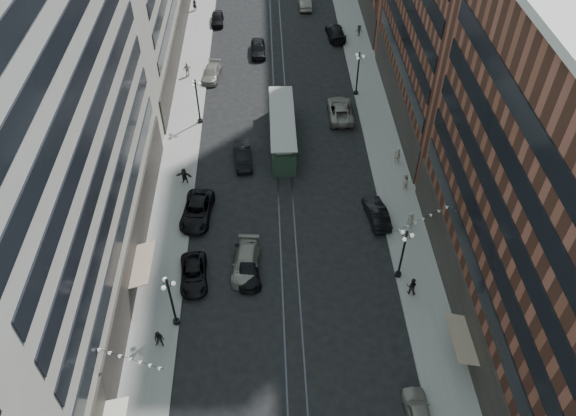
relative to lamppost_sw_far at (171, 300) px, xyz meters
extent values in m
plane|color=black|center=(9.20, 32.00, -3.10)|extent=(220.00, 220.00, 0.00)
cube|color=gray|center=(-1.80, 42.00, -3.02)|extent=(4.00, 180.00, 0.15)
cube|color=gray|center=(20.20, 42.00, -3.02)|extent=(4.00, 180.00, 0.15)
cube|color=#2D2D33|center=(8.50, 42.00, -3.09)|extent=(0.12, 180.00, 0.02)
cube|color=#2D2D33|center=(9.90, 42.00, -3.09)|extent=(0.12, 180.00, 0.02)
cube|color=gray|center=(-7.80, 5.00, 10.90)|extent=(8.00, 36.00, 28.00)
cube|color=brown|center=(26.20, 0.00, 8.90)|extent=(8.00, 30.00, 24.00)
cylinder|color=black|center=(0.00, 0.00, -2.80)|extent=(0.56, 0.56, 0.30)
cylinder|color=black|center=(0.00, 0.00, -0.35)|extent=(0.18, 0.18, 5.20)
sphere|color=black|center=(0.00, 0.00, 2.45)|extent=(0.24, 0.24, 0.24)
sphere|color=white|center=(0.45, 0.00, 2.05)|extent=(0.36, 0.36, 0.36)
sphere|color=white|center=(-0.22, 0.39, 2.05)|extent=(0.36, 0.36, 0.36)
sphere|color=white|center=(-0.22, -0.39, 2.05)|extent=(0.36, 0.36, 0.36)
cylinder|color=black|center=(0.00, 27.00, -2.80)|extent=(0.56, 0.56, 0.30)
cylinder|color=black|center=(0.00, 27.00, -0.35)|extent=(0.18, 0.18, 5.20)
sphere|color=black|center=(0.00, 27.00, 2.45)|extent=(0.24, 0.24, 0.24)
sphere|color=white|center=(0.45, 27.00, 2.05)|extent=(0.36, 0.36, 0.36)
sphere|color=white|center=(-0.22, 27.39, 2.05)|extent=(0.36, 0.36, 0.36)
sphere|color=white|center=(-0.22, 26.61, 2.05)|extent=(0.36, 0.36, 0.36)
cylinder|color=black|center=(18.40, 4.00, -2.80)|extent=(0.56, 0.56, 0.30)
cylinder|color=black|center=(18.40, 4.00, -0.35)|extent=(0.18, 0.18, 5.20)
sphere|color=black|center=(18.40, 4.00, 2.45)|extent=(0.24, 0.24, 0.24)
sphere|color=white|center=(18.85, 4.00, 2.05)|extent=(0.36, 0.36, 0.36)
sphere|color=white|center=(18.18, 4.39, 2.05)|extent=(0.36, 0.36, 0.36)
sphere|color=white|center=(18.18, 3.61, 2.05)|extent=(0.36, 0.36, 0.36)
cylinder|color=black|center=(18.40, 32.00, -2.80)|extent=(0.56, 0.56, 0.30)
cylinder|color=black|center=(18.40, 32.00, -0.35)|extent=(0.18, 0.18, 5.20)
sphere|color=black|center=(18.40, 32.00, 2.45)|extent=(0.24, 0.24, 0.24)
sphere|color=white|center=(18.85, 32.00, 2.05)|extent=(0.36, 0.36, 0.36)
sphere|color=white|center=(18.18, 32.39, 2.05)|extent=(0.36, 0.36, 0.36)
sphere|color=white|center=(18.18, 31.61, 2.05)|extent=(0.36, 0.36, 0.36)
cube|color=#263D2D|center=(9.20, 23.13, -1.83)|extent=(2.43, 11.67, 2.53)
cube|color=gray|center=(9.20, 23.13, -0.28)|extent=(1.56, 10.70, 0.58)
cube|color=gray|center=(9.20, 23.13, 0.11)|extent=(2.63, 11.86, 0.15)
cylinder|color=black|center=(9.20, 18.75, -2.76)|extent=(2.24, 0.68, 0.68)
cylinder|color=black|center=(9.20, 27.50, -2.76)|extent=(2.24, 0.68, 0.68)
imported|color=black|center=(1.06, 4.40, -2.43)|extent=(2.60, 4.97, 1.33)
imported|color=gray|center=(17.47, -8.52, -2.38)|extent=(1.75, 4.24, 1.44)
imported|color=black|center=(-1.00, -2.03, -2.10)|extent=(0.89, 0.58, 1.69)
imported|color=black|center=(0.80, 11.93, -2.31)|extent=(3.18, 5.90, 1.57)
imported|color=gray|center=(0.80, 36.59, -2.39)|extent=(2.52, 5.05, 1.41)
imported|color=black|center=(0.80, 51.35, -2.37)|extent=(1.80, 4.30, 1.45)
imported|color=black|center=(17.60, 10.92, -2.33)|extent=(2.22, 4.85, 1.54)
imported|color=slate|center=(16.00, 27.68, -2.27)|extent=(2.85, 6.02, 1.66)
imported|color=black|center=(17.40, 46.42, -2.30)|extent=(2.68, 5.68, 1.60)
imported|color=black|center=(6.64, 42.31, -2.28)|extent=(2.02, 4.82, 1.63)
imported|color=gray|center=(13.70, 56.06, -2.28)|extent=(1.94, 5.05, 1.64)
imported|color=black|center=(-0.79, 16.75, -2.09)|extent=(1.65, 0.73, 1.72)
imported|color=#AA9D8D|center=(-2.22, 36.92, -2.04)|extent=(1.15, 0.76, 1.81)
imported|color=black|center=(19.08, 2.13, -2.06)|extent=(0.97, 0.71, 1.78)
imported|color=gray|center=(21.00, 19.10, -2.03)|extent=(0.70, 0.49, 1.84)
imported|color=black|center=(20.67, 46.50, -2.17)|extent=(1.07, 0.65, 1.55)
imported|color=black|center=(4.96, 19.87, -2.31)|extent=(2.16, 4.95, 1.58)
imported|color=gray|center=(5.47, 5.47, -2.32)|extent=(2.67, 5.51, 1.54)
imported|color=black|center=(5.58, 4.84, -2.40)|extent=(2.54, 4.98, 1.38)
imported|color=black|center=(-2.71, 55.42, -2.08)|extent=(0.71, 0.53, 1.74)
imported|color=gray|center=(20.53, 9.85, -2.15)|extent=(0.88, 0.78, 1.59)
imported|color=beige|center=(20.98, 15.03, -2.10)|extent=(0.92, 0.87, 1.68)
camera|label=1|loc=(7.76, -25.70, 34.67)|focal=35.00mm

